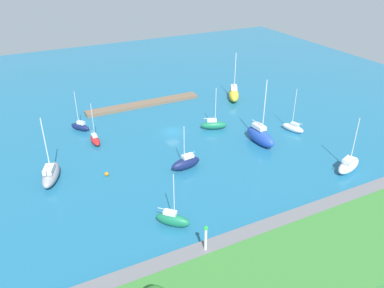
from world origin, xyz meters
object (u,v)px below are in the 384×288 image
sailboat_gray_west_end (51,174)px  sailboat_navy_inner_mooring (80,126)px  harbor_beacon (206,236)px  sailboat_yellow_lone_south (234,94)px  sailboat_white_center_basin (349,165)px  sailboat_blue_by_breakwater (260,136)px  sailboat_green_far_north (173,219)px  mooring_buoy_orange (107,174)px  pier_dock (144,104)px  sailboat_green_mid_basin (214,125)px  sailboat_red_east_end (95,140)px  sailboat_white_far_south (293,128)px  sailboat_navy_off_beacon (186,163)px

sailboat_gray_west_end → sailboat_navy_inner_mooring: bearing=-6.1°
harbor_beacon → sailboat_navy_inner_mooring: bearing=-82.1°
sailboat_yellow_lone_south → sailboat_white_center_basin: size_ratio=1.22×
sailboat_blue_by_breakwater → sailboat_green_far_north: 29.41m
sailboat_yellow_lone_south → sailboat_blue_by_breakwater: bearing=9.2°
harbor_beacon → sailboat_yellow_lone_south: (-31.95, -44.28, -1.93)m
sailboat_gray_west_end → mooring_buoy_orange: bearing=-87.1°
pier_dock → sailboat_green_mid_basin: size_ratio=3.05×
sailboat_white_center_basin → pier_dock: bearing=96.2°
harbor_beacon → sailboat_navy_inner_mooring: size_ratio=0.43×
pier_dock → sailboat_green_mid_basin: 20.86m
harbor_beacon → sailboat_green_far_north: (1.20, -7.44, -2.36)m
harbor_beacon → sailboat_green_far_north: size_ratio=0.44×
harbor_beacon → sailboat_red_east_end: size_ratio=0.44×
sailboat_white_far_south → sailboat_white_center_basin: (1.36, 16.41, 0.19)m
harbor_beacon → sailboat_white_center_basin: bearing=-167.6°
sailboat_red_east_end → sailboat_navy_inner_mooring: sailboat_navy_inner_mooring is taller
sailboat_navy_off_beacon → sailboat_green_mid_basin: sailboat_green_mid_basin is taller
sailboat_navy_off_beacon → mooring_buoy_orange: bearing=-22.9°
sailboat_white_far_south → sailboat_green_far_north: 38.20m
sailboat_green_mid_basin → sailboat_red_east_end: 24.56m
sailboat_white_far_south → sailboat_blue_by_breakwater: size_ratio=0.71×
sailboat_navy_off_beacon → sailboat_navy_inner_mooring: 27.15m
sailboat_blue_by_breakwater → sailboat_navy_inner_mooring: sailboat_blue_by_breakwater is taller
sailboat_blue_by_breakwater → sailboat_red_east_end: sailboat_blue_by_breakwater is taller
harbor_beacon → sailboat_blue_by_breakwater: bearing=-137.5°
sailboat_navy_off_beacon → sailboat_gray_west_end: sailboat_gray_west_end is taller
sailboat_blue_by_breakwater → mooring_buoy_orange: bearing=-95.4°
sailboat_navy_inner_mooring → sailboat_green_far_north: sailboat_navy_inner_mooring is taller
sailboat_gray_west_end → sailboat_white_center_basin: bearing=-92.5°
sailboat_navy_off_beacon → sailboat_yellow_lone_south: bearing=-142.2°
harbor_beacon → sailboat_green_mid_basin: size_ratio=0.41×
sailboat_red_east_end → harbor_beacon: bearing=7.2°
pier_dock → sailboat_white_far_south: 35.78m
sailboat_white_center_basin → sailboat_green_far_north: 33.32m
sailboat_yellow_lone_south → sailboat_green_far_north: sailboat_yellow_lone_south is taller
sailboat_gray_west_end → sailboat_green_far_north: bearing=-124.8°
sailboat_white_center_basin → sailboat_navy_inner_mooring: (38.24, -36.98, -0.23)m
pier_dock → sailboat_blue_by_breakwater: (-13.70, 28.70, 1.30)m
sailboat_blue_by_breakwater → sailboat_green_mid_basin: bearing=-154.6°
sailboat_yellow_lone_south → mooring_buoy_orange: size_ratio=16.84×
sailboat_white_center_basin → sailboat_navy_inner_mooring: size_ratio=1.14×
sailboat_white_far_south → sailboat_green_mid_basin: sailboat_white_far_south is taller
mooring_buoy_orange → sailboat_green_far_north: bearing=106.1°
sailboat_red_east_end → sailboat_blue_by_breakwater: bearing=63.0°
mooring_buoy_orange → sailboat_yellow_lone_south: bearing=-152.2°
sailboat_blue_by_breakwater → sailboat_white_center_basin: sailboat_blue_by_breakwater is taller
sailboat_white_center_basin → sailboat_navy_inner_mooring: sailboat_white_center_basin is taller
sailboat_white_center_basin → sailboat_blue_by_breakwater: bearing=97.6°
pier_dock → sailboat_navy_off_beacon: (3.44, 30.59, 0.78)m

